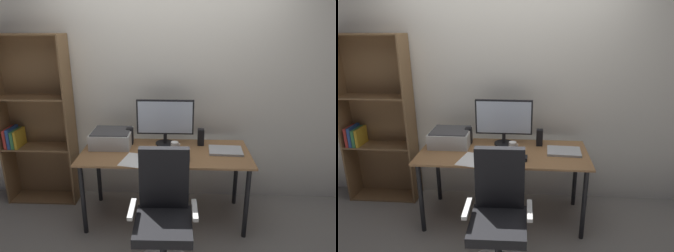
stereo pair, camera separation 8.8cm
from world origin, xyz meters
TOP-DOWN VIEW (x-y plane):
  - ground_plane at (0.00, 0.00)m, footprint 12.00×12.00m
  - back_wall at (0.00, 0.51)m, footprint 6.40×0.10m
  - desk at (0.00, 0.00)m, footprint 1.64×0.69m
  - monitor at (-0.01, 0.20)m, footprint 0.58×0.20m
  - keyboard at (-0.01, -0.17)m, footprint 0.29×0.11m
  - mouse at (0.21, -0.17)m, footprint 0.06×0.10m
  - coffee_mug at (0.09, -0.00)m, footprint 0.09×0.08m
  - laptop at (0.59, 0.03)m, footprint 0.33×0.25m
  - speaker_left at (-0.38, 0.19)m, footprint 0.06×0.07m
  - speaker_right at (0.35, 0.19)m, footprint 0.06×0.07m
  - printer at (-0.55, 0.14)m, footprint 0.40×0.34m
  - paper_sheet at (-0.28, -0.20)m, footprint 0.27×0.33m
  - office_chair at (0.02, -0.68)m, footprint 0.54×0.54m
  - bookshelf at (-1.42, 0.35)m, footprint 0.76×0.28m

SIDE VIEW (x-z plane):
  - ground_plane at x=0.00m, z-range 0.00..0.00m
  - office_chair at x=0.02m, z-range -0.05..0.96m
  - desk at x=0.00m, z-range 0.29..1.03m
  - paper_sheet at x=-0.28m, z-range 0.74..0.74m
  - keyboard at x=-0.01m, z-range 0.74..0.76m
  - laptop at x=0.59m, z-range 0.74..0.76m
  - mouse at x=0.21m, z-range 0.74..0.77m
  - coffee_mug at x=0.09m, z-range 0.74..0.84m
  - printer at x=-0.55m, z-range 0.74..0.90m
  - speaker_left at x=-0.38m, z-range 0.74..0.91m
  - speaker_right at x=0.35m, z-range 0.74..0.91m
  - bookshelf at x=-1.42m, z-range -0.02..1.82m
  - monitor at x=-0.01m, z-range 0.77..1.24m
  - back_wall at x=0.00m, z-range 0.00..2.60m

